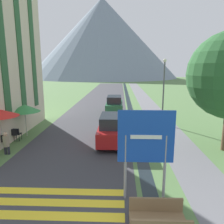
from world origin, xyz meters
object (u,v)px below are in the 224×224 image
Objects in this scene: road_sign at (146,143)px; cafe_chair_far_left at (14,134)px; parked_car_near at (113,129)px; streetlamp at (164,86)px; cafe_umbrella_rear_green at (25,108)px; person_seated_far at (6,142)px; cafe_chair_middle at (1,140)px; cafe_chair_far_right at (17,133)px; footbridge at (158,221)px; parked_car_far at (114,105)px.

road_sign is 9.79m from cafe_chair_far_left.
road_sign is 6.20m from parked_car_near.
parked_car_near is 6.60m from streetlamp.
cafe_umbrella_rear_green is at bearing -160.31° from streetlamp.
cafe_chair_middle is at bearing 131.72° from person_seated_far.
cafe_umbrella_rear_green is at bearing 64.75° from cafe_chair_far_right.
streetlamp is (10.18, 4.67, 2.65)m from cafe_chair_far_right.
cafe_umbrella_rear_green reaches higher than cafe_chair_far_right.
road_sign is 1.93× the size of footbridge.
parked_car_far is 1.90× the size of cafe_umbrella_rear_green.
cafe_umbrella_rear_green is (-7.65, 8.60, 1.73)m from footbridge.
cafe_chair_far_left is at bearing -124.88° from parked_car_far.
parked_car_near is (-1.60, 7.42, 0.68)m from footbridge.
road_sign is 0.79× the size of parked_car_near.
footbridge is at bearing -35.84° from person_seated_far.
cafe_chair_far_right and cafe_chair_middle have the same top height.
parked_car_near is 6.12m from person_seated_far.
parked_car_near is (-1.34, 5.93, -1.21)m from road_sign.
cafe_chair_far_left is at bearing -102.36° from cafe_umbrella_rear_green.
streetlamp reaches higher than person_seated_far.
streetlamp reaches higher than cafe_chair_far_right.
parked_car_near is 3.29× the size of person_seated_far.
cafe_chair_far_right is (-6.05, -8.71, -0.40)m from parked_car_far.
streetlamp is (3.97, 4.77, 2.25)m from parked_car_near.
cafe_chair_middle is 1.00× the size of cafe_chair_far_left.
cafe_umbrella_rear_green is at bearing 93.85° from cafe_chair_middle.
cafe_chair_far_right is at bearing 101.93° from person_seated_far.
parked_car_far reaches higher than cafe_chair_middle.
cafe_umbrella_rear_green reaches higher than parked_car_far.
streetlamp reaches higher than parked_car_near.
cafe_chair_far_right is at bearing 179.14° from parked_car_near.
road_sign reaches higher than cafe_chair_far_right.
streetlamp is at bearing 78.98° from footbridge.
parked_car_far is at bearing 90.97° from parked_car_near.
road_sign is 0.78× the size of parked_car_far.
road_sign reaches higher than cafe_umbrella_rear_green.
cafe_chair_far_left is at bearing -154.97° from streetlamp.
parked_car_far is at bearing 135.56° from streetlamp.
cafe_chair_middle is at bearing -168.94° from parked_car_near.
parked_car_near and parked_car_far have the same top height.
cafe_chair_far_left is (-6.31, -0.03, -0.40)m from parked_car_near.
cafe_chair_far_right is 11.51m from streetlamp.
person_seated_far is (-7.08, 3.81, -1.42)m from road_sign.
streetlamp is at bearing 50.20° from parked_car_near.
streetlamp reaches higher than road_sign.
footbridge is at bearing -77.82° from parked_car_near.
parked_car_near is at bearing -11.06° from cafe_umbrella_rear_green.
streetlamp is at bearing 44.15° from cafe_chair_middle.
person_seated_far is 12.15m from streetlamp.
parked_car_near is 6.25m from cafe_umbrella_rear_green.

